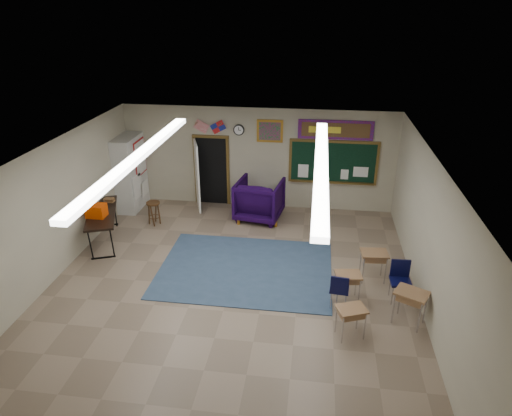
# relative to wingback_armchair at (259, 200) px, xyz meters

# --- Properties ---
(floor) EXTENTS (9.00, 9.00, 0.00)m
(floor) POSITION_rel_wingback_armchair_xyz_m (-0.17, -3.60, -0.58)
(floor) COLOR #85705B
(floor) RESTS_ON ground
(back_wall) EXTENTS (8.00, 0.04, 3.00)m
(back_wall) POSITION_rel_wingback_armchair_xyz_m (-0.17, 0.90, 0.92)
(back_wall) COLOR #B6AF94
(back_wall) RESTS_ON floor
(front_wall) EXTENTS (8.00, 0.04, 3.00)m
(front_wall) POSITION_rel_wingback_armchair_xyz_m (-0.17, -8.10, 0.92)
(front_wall) COLOR #B6AF94
(front_wall) RESTS_ON floor
(left_wall) EXTENTS (0.04, 9.00, 3.00)m
(left_wall) POSITION_rel_wingback_armchair_xyz_m (-4.17, -3.60, 0.92)
(left_wall) COLOR #B6AF94
(left_wall) RESTS_ON floor
(right_wall) EXTENTS (0.04, 9.00, 3.00)m
(right_wall) POSITION_rel_wingback_armchair_xyz_m (3.83, -3.60, 0.92)
(right_wall) COLOR #B6AF94
(right_wall) RESTS_ON floor
(ceiling) EXTENTS (8.00, 9.00, 0.04)m
(ceiling) POSITION_rel_wingback_armchair_xyz_m (-0.17, -3.60, 2.42)
(ceiling) COLOR beige
(ceiling) RESTS_ON back_wall
(area_rug) EXTENTS (4.00, 3.00, 0.02)m
(area_rug) POSITION_rel_wingback_armchair_xyz_m (0.03, -2.80, -0.57)
(area_rug) COLOR #384D6B
(area_rug) RESTS_ON floor
(fluorescent_strips) EXTENTS (3.86, 6.00, 0.10)m
(fluorescent_strips) POSITION_rel_wingback_armchair_xyz_m (-0.17, -3.60, 2.36)
(fluorescent_strips) COLOR white
(fluorescent_strips) RESTS_ON ceiling
(doorway) EXTENTS (1.10, 0.89, 2.16)m
(doorway) POSITION_rel_wingback_armchair_xyz_m (-1.67, 0.75, 0.48)
(doorway) COLOR black
(doorway) RESTS_ON back_wall
(chalkboard) EXTENTS (2.55, 0.14, 1.30)m
(chalkboard) POSITION_rel_wingback_armchair_xyz_m (2.03, 0.87, 0.89)
(chalkboard) COLOR brown
(chalkboard) RESTS_ON back_wall
(bulletin_board) EXTENTS (2.10, 0.05, 0.55)m
(bulletin_board) POSITION_rel_wingback_armchair_xyz_m (2.03, 0.87, 1.87)
(bulletin_board) COLOR #A20D13
(bulletin_board) RESTS_ON back_wall
(framed_art_print) EXTENTS (0.75, 0.05, 0.65)m
(framed_art_print) POSITION_rel_wingback_armchair_xyz_m (0.18, 0.87, 1.77)
(framed_art_print) COLOR #AD7521
(framed_art_print) RESTS_ON back_wall
(wall_clock) EXTENTS (0.32, 0.05, 0.32)m
(wall_clock) POSITION_rel_wingback_armchair_xyz_m (-0.72, 0.87, 1.77)
(wall_clock) COLOR black
(wall_clock) RESTS_ON back_wall
(wall_flags) EXTENTS (1.16, 0.06, 0.70)m
(wall_flags) POSITION_rel_wingback_armchair_xyz_m (-1.57, 0.84, 1.90)
(wall_flags) COLOR red
(wall_flags) RESTS_ON back_wall
(storage_cabinet) EXTENTS (0.59, 1.25, 2.20)m
(storage_cabinet) POSITION_rel_wingback_armchair_xyz_m (-3.88, 0.25, 0.52)
(storage_cabinet) COLOR silver
(storage_cabinet) RESTS_ON floor
(wingback_armchair) EXTENTS (1.42, 1.45, 1.16)m
(wingback_armchair) POSITION_rel_wingback_armchair_xyz_m (0.00, 0.00, 0.00)
(wingback_armchair) COLOR black
(wingback_armchair) RESTS_ON floor
(student_chair_reading) EXTENTS (0.47, 0.47, 0.70)m
(student_chair_reading) POSITION_rel_wingback_armchair_xyz_m (-0.17, -0.14, -0.23)
(student_chair_reading) COLOR black
(student_chair_reading) RESTS_ON floor
(student_chair_desk_a) EXTENTS (0.44, 0.44, 0.80)m
(student_chair_desk_a) POSITION_rel_wingback_armchair_xyz_m (2.15, -3.93, -0.18)
(student_chair_desk_a) COLOR black
(student_chair_desk_a) RESTS_ON floor
(student_chair_desk_b) EXTENTS (0.45, 0.45, 0.88)m
(student_chair_desk_b) POSITION_rel_wingback_armchair_xyz_m (3.41, -3.57, -0.14)
(student_chair_desk_b) COLOR black
(student_chair_desk_b) RESTS_ON floor
(student_desk_front_left) EXTENTS (0.59, 0.47, 0.64)m
(student_desk_front_left) POSITION_rel_wingback_armchair_xyz_m (2.32, -3.70, -0.22)
(student_desk_front_left) COLOR #996E47
(student_desk_front_left) RESTS_ON floor
(student_desk_front_right) EXTENTS (0.63, 0.50, 0.70)m
(student_desk_front_right) POSITION_rel_wingback_armchair_xyz_m (2.93, -2.84, -0.19)
(student_desk_front_right) COLOR #996E47
(student_desk_front_right) RESTS_ON floor
(student_desk_back_left) EXTENTS (0.63, 0.56, 0.63)m
(student_desk_back_left) POSITION_rel_wingback_armchair_xyz_m (2.33, -4.84, -0.23)
(student_desk_back_left) COLOR #996E47
(student_desk_back_left) RESTS_ON floor
(student_desk_back_right) EXTENTS (0.74, 0.67, 0.72)m
(student_desk_back_right) POSITION_rel_wingback_armchair_xyz_m (3.48, -4.30, -0.18)
(student_desk_back_right) COLOR #996E47
(student_desk_back_right) RESTS_ON floor
(folding_table) EXTENTS (1.38, 2.16, 1.17)m
(folding_table) POSITION_rel_wingback_armchair_xyz_m (-3.82, -1.94, -0.11)
(folding_table) COLOR black
(folding_table) RESTS_ON floor
(wooden_stool) EXTENTS (0.38, 0.38, 0.67)m
(wooden_stool) POSITION_rel_wingback_armchair_xyz_m (-2.87, -0.79, -0.23)
(wooden_stool) COLOR #442D14
(wooden_stool) RESTS_ON floor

